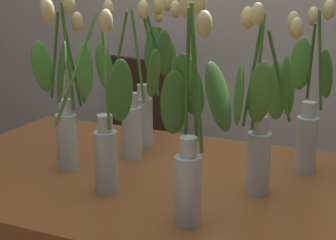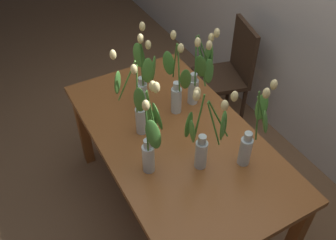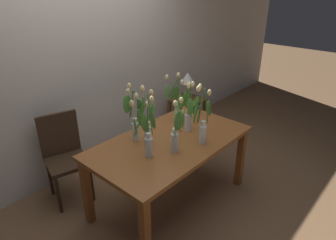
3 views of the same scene
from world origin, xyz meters
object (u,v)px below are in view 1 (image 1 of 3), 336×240
tulip_vase_1 (190,141)px  tulip_vase_3 (131,107)px  tulip_vase_5 (153,83)px  tulip_vase_6 (309,115)px  tulip_vase_0 (68,105)px  dining_table (171,205)px  tulip_vase_4 (263,119)px  dining_chair (127,138)px  tulip_vase_2 (100,131)px

tulip_vase_1 → tulip_vase_3: 0.51m
tulip_vase_5 → tulip_vase_6: 0.57m
tulip_vase_0 → tulip_vase_3: bearing=46.2°
tulip_vase_3 → tulip_vase_0: bearing=-133.8°
tulip_vase_0 → tulip_vase_3: (0.15, 0.15, -0.03)m
dining_table → tulip_vase_4: bearing=2.0°
tulip_vase_3 → dining_chair: tulip_vase_3 is taller
tulip_vase_2 → dining_table: bearing=54.0°
dining_chair → tulip_vase_5: bearing=-54.0°
tulip_vase_2 → tulip_vase_6: size_ratio=1.02×
tulip_vase_0 → dining_chair: tulip_vase_0 is taller
tulip_vase_2 → tulip_vase_6: bearing=40.9°
tulip_vase_0 → tulip_vase_4: tulip_vase_0 is taller
tulip_vase_0 → tulip_vase_1: (0.50, -0.21, 0.01)m
tulip_vase_2 → tulip_vase_3: (-0.06, 0.30, -0.01)m
tulip_vase_0 → tulip_vase_5: size_ratio=1.03×
tulip_vase_3 → tulip_vase_6: bearing=13.3°
tulip_vase_1 → dining_table: bearing=122.7°
dining_table → tulip_vase_0: tulip_vase_0 is taller
tulip_vase_2 → dining_chair: (-0.51, 1.09, -0.40)m
tulip_vase_0 → dining_chair: size_ratio=0.60×
tulip_vase_3 → tulip_vase_4: (0.48, -0.11, 0.04)m
tulip_vase_1 → tulip_vase_6: size_ratio=1.07×
dining_table → tulip_vase_2: size_ratio=2.91×
tulip_vase_1 → tulip_vase_4: (0.12, 0.26, 0.01)m
tulip_vase_1 → dining_chair: bearing=124.9°
tulip_vase_0 → tulip_vase_6: (0.72, 0.29, -0.03)m
tulip_vase_3 → tulip_vase_4: bearing=-12.7°
tulip_vase_5 → dining_chair: tulip_vase_5 is taller
tulip_vase_1 → dining_chair: tulip_vase_1 is taller
tulip_vase_2 → dining_chair: bearing=115.1°
tulip_vase_1 → tulip_vase_5: (-0.35, 0.53, 0.02)m
tulip_vase_1 → tulip_vase_3: bearing=134.6°
tulip_vase_4 → tulip_vase_6: 0.26m
dining_table → tulip_vase_0: bearing=-174.1°
dining_table → tulip_vase_5: tulip_vase_5 is taller
dining_table → tulip_vase_3: (-0.20, 0.12, 0.27)m
dining_chair → tulip_vase_3: bearing=-60.5°
tulip_vase_1 → tulip_vase_4: tulip_vase_1 is taller
dining_chair → tulip_vase_0: bearing=-72.4°
tulip_vase_1 → dining_chair: (-0.80, 1.15, -0.43)m
tulip_vase_0 → tulip_vase_2: tulip_vase_0 is taller
dining_table → tulip_vase_5: (-0.19, 0.28, 0.32)m
tulip_vase_2 → tulip_vase_4: tulip_vase_2 is taller
tulip_vase_1 → tulip_vase_6: bearing=67.0°
tulip_vase_1 → tulip_vase_6: 0.54m
dining_table → tulip_vase_1: tulip_vase_1 is taller
tulip_vase_0 → tulip_vase_5: 0.35m
dining_chair → dining_table: bearing=-54.5°
tulip_vase_0 → tulip_vase_3: tulip_vase_0 is taller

